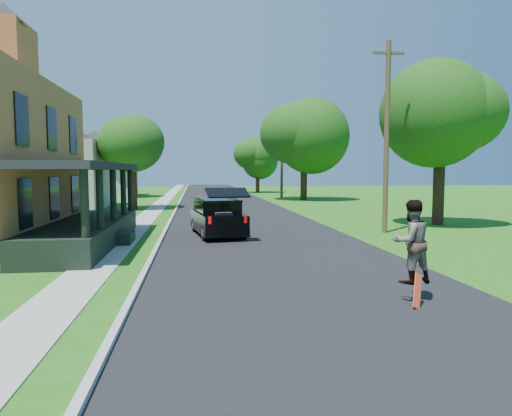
{
  "coord_description": "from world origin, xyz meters",
  "views": [
    {
      "loc": [
        -2.64,
        -12.18,
        2.83
      ],
      "look_at": [
        -0.62,
        3.0,
        1.58
      ],
      "focal_mm": 32.0,
      "sensor_mm": 36.0,
      "label": 1
    }
  ],
  "objects": [
    {
      "name": "skateboarder",
      "position": [
        1.95,
        -3.0,
        1.31
      ],
      "size": [
        0.98,
        0.82,
        1.81
      ],
      "rotation": [
        0.0,
        0.0,
        3.31
      ],
      "color": "black",
      "rests_on": "ground"
    },
    {
      "name": "tree_right_mid",
      "position": [
        7.59,
        30.47,
        6.4
      ],
      "size": [
        8.83,
        8.63,
        10.18
      ],
      "rotation": [
        0.0,
        0.0,
        0.35
      ],
      "color": "black",
      "rests_on": "ground"
    },
    {
      "name": "tree_right_near",
      "position": [
        9.95,
        10.23,
        5.79
      ],
      "size": [
        7.25,
        6.94,
        8.75
      ],
      "rotation": [
        0.0,
        0.0,
        0.42
      ],
      "color": "black",
      "rests_on": "ground"
    },
    {
      "name": "neighbor_house_mid",
      "position": [
        -13.5,
        24.0,
        4.19
      ],
      "size": [
        12.78,
        12.78,
        8.3
      ],
      "color": "#A49D91",
      "rests_on": "ground"
    },
    {
      "name": "front_walk",
      "position": [
        -9.5,
        6.0,
        0.0
      ],
      "size": [
        6.5,
        1.2,
        0.03
      ],
      "primitive_type": "cube",
      "color": "gray",
      "rests_on": "ground"
    },
    {
      "name": "black_suv",
      "position": [
        -1.7,
        7.6,
        0.83
      ],
      "size": [
        2.37,
        4.83,
        2.16
      ],
      "rotation": [
        0.0,
        0.0,
        0.14
      ],
      "color": "black",
      "rests_on": "ground"
    },
    {
      "name": "utility_pole_near",
      "position": [
        5.94,
        7.6,
        4.42
      ],
      "size": [
        1.44,
        0.24,
        8.59
      ],
      "rotation": [
        0.0,
        0.0,
        -0.03
      ],
      "color": "#4A3722",
      "rests_on": "ground"
    },
    {
      "name": "tree_right_far",
      "position": [
        5.23,
        45.71,
        4.85
      ],
      "size": [
        6.4,
        6.18,
        7.55
      ],
      "rotation": [
        0.0,
        0.0,
        0.36
      ],
      "color": "black",
      "rests_on": "ground"
    },
    {
      "name": "skateboard",
      "position": [
        1.9,
        -3.44,
        0.32
      ],
      "size": [
        0.41,
        0.44,
        0.72
      ],
      "rotation": [
        0.0,
        0.0,
        0.33
      ],
      "color": "red",
      "rests_on": "ground"
    },
    {
      "name": "street",
      "position": [
        0.0,
        20.0,
        0.0
      ],
      "size": [
        8.0,
        120.0,
        0.02
      ],
      "primitive_type": "cube",
      "color": "black",
      "rests_on": "ground"
    },
    {
      "name": "ground",
      "position": [
        0.0,
        0.0,
        0.0
      ],
      "size": [
        140.0,
        140.0,
        0.0
      ],
      "primitive_type": "plane",
      "color": "#1E5D12",
      "rests_on": "ground"
    },
    {
      "name": "tree_left_mid",
      "position": [
        -7.2,
        21.87,
        5.19
      ],
      "size": [
        5.89,
        5.56,
        7.95
      ],
      "rotation": [
        0.0,
        0.0,
        0.14
      ],
      "color": "black",
      "rests_on": "ground"
    },
    {
      "name": "sidewalk",
      "position": [
        -5.6,
        20.0,
        0.0
      ],
      "size": [
        1.3,
        120.0,
        0.03
      ],
      "primitive_type": "cube",
      "color": "gray",
      "rests_on": "ground"
    },
    {
      "name": "utility_pole_far",
      "position": [
        6.39,
        35.21,
        4.95
      ],
      "size": [
        1.74,
        0.33,
        9.59
      ],
      "rotation": [
        0.0,
        0.0,
        0.12
      ],
      "color": "#4A3722",
      "rests_on": "ground"
    },
    {
      "name": "curb",
      "position": [
        -4.05,
        20.0,
        0.0
      ],
      "size": [
        0.15,
        120.0,
        0.12
      ],
      "primitive_type": "cube",
      "color": "#A7A7A1",
      "rests_on": "ground"
    },
    {
      "name": "neighbor_house_far",
      "position": [
        -13.5,
        40.0,
        4.19
      ],
      "size": [
        12.78,
        12.78,
        8.3
      ],
      "color": "#A49D91",
      "rests_on": "ground"
    },
    {
      "name": "tree_left_far",
      "position": [
        -10.21,
        37.6,
        5.53
      ],
      "size": [
        5.97,
        5.73,
        8.51
      ],
      "rotation": [
        0.0,
        0.0,
        0.08
      ],
      "color": "black",
      "rests_on": "ground"
    }
  ]
}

